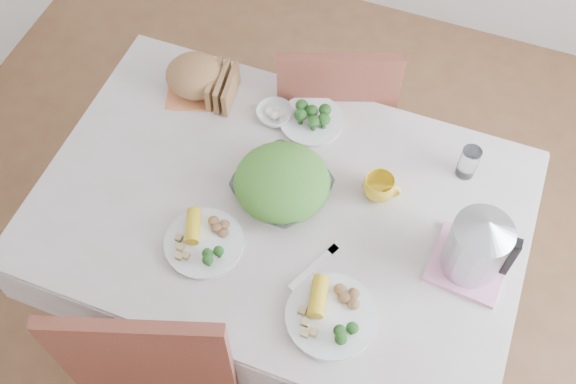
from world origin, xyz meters
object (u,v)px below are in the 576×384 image
(dining_table, at_px, (281,261))
(dinner_plate_left, at_px, (204,243))
(yellow_mug, at_px, (379,187))
(salad_bowl, at_px, (282,187))
(chair_far, at_px, (331,108))
(dinner_plate_right, at_px, (331,316))
(electric_kettle, at_px, (477,245))

(dining_table, distance_m, dinner_plate_left, 0.48)
(dining_table, height_order, yellow_mug, yellow_mug)
(dining_table, relative_size, salad_bowl, 5.01)
(chair_far, distance_m, dinner_plate_right, 1.04)
(salad_bowl, xyz_separation_m, dinner_plate_right, (0.28, -0.34, -0.02))
(dining_table, distance_m, chair_far, 0.66)
(electric_kettle, bearing_deg, dining_table, -175.21)
(dining_table, bearing_deg, chair_far, 93.21)
(salad_bowl, distance_m, yellow_mug, 0.30)
(dinner_plate_right, bearing_deg, yellow_mug, 89.36)
(dinner_plate_right, bearing_deg, salad_bowl, 129.33)
(dinner_plate_left, relative_size, electric_kettle, 1.00)
(yellow_mug, bearing_deg, chair_far, 121.19)
(electric_kettle, bearing_deg, salad_bowl, -179.31)
(dinner_plate_right, relative_size, yellow_mug, 2.54)
(chair_far, bearing_deg, yellow_mug, 101.01)
(dinner_plate_left, distance_m, yellow_mug, 0.56)
(chair_far, xyz_separation_m, electric_kettle, (0.63, -0.65, 0.42))
(salad_bowl, height_order, electric_kettle, electric_kettle)
(chair_far, height_order, yellow_mug, chair_far)
(chair_far, distance_m, yellow_mug, 0.69)
(dinner_plate_left, height_order, dinner_plate_right, same)
(dining_table, height_order, dinner_plate_left, dinner_plate_left)
(dining_table, height_order, chair_far, chair_far)
(dinner_plate_left, xyz_separation_m, electric_kettle, (0.75, 0.22, 0.11))
(dinner_plate_right, bearing_deg, electric_kettle, 42.85)
(chair_far, height_order, electric_kettle, electric_kettle)
(dinner_plate_left, xyz_separation_m, dinner_plate_right, (0.43, -0.08, 0.00))
(salad_bowl, xyz_separation_m, dinner_plate_left, (-0.15, -0.25, -0.02))
(dinner_plate_left, relative_size, dinner_plate_right, 0.92)
(salad_bowl, distance_m, dinner_plate_left, 0.30)
(salad_bowl, relative_size, dinner_plate_left, 1.17)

